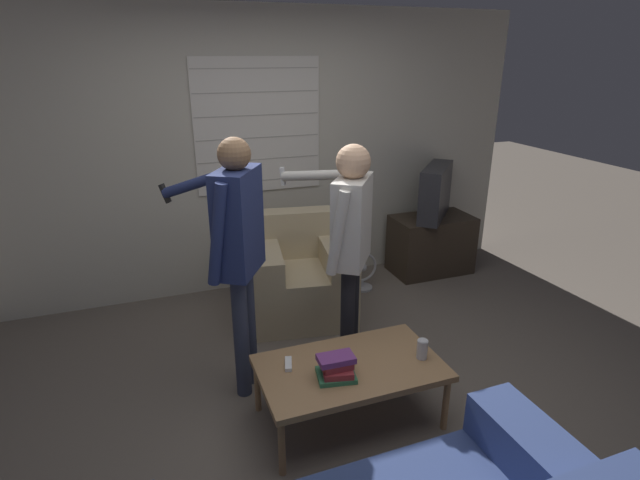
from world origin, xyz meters
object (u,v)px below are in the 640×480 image
(spare_remote, at_px, (288,364))
(floor_fan, at_px, (362,272))
(person_right_standing, at_px, (350,230))
(book_stack, at_px, (336,367))
(armchair_beige, at_px, (301,276))
(person_left_standing, at_px, (237,240))
(coffee_table, at_px, (350,370))
(tv, at_px, (435,192))
(soda_can, at_px, (422,349))

(spare_remote, height_order, floor_fan, spare_remote)
(person_right_standing, bearing_deg, book_stack, -172.95)
(book_stack, bearing_deg, armchair_beige, 79.78)
(person_left_standing, bearing_deg, armchair_beige, -6.80)
(coffee_table, height_order, floor_fan, coffee_table)
(coffee_table, relative_size, person_left_standing, 0.65)
(floor_fan, bearing_deg, person_right_standing, -119.92)
(person_right_standing, height_order, floor_fan, person_right_standing)
(book_stack, bearing_deg, coffee_table, 32.09)
(person_right_standing, relative_size, floor_fan, 4.38)
(tv, distance_m, book_stack, 2.63)
(armchair_beige, relative_size, tv, 1.44)
(tv, bearing_deg, coffee_table, -0.77)
(armchair_beige, bearing_deg, book_stack, 89.32)
(book_stack, height_order, spare_remote, book_stack)
(armchair_beige, xyz_separation_m, coffee_table, (-0.15, -1.41, 0.01))
(person_left_standing, xyz_separation_m, floor_fan, (1.39, 1.11, -0.91))
(armchair_beige, bearing_deg, person_left_standing, 61.15)
(armchair_beige, xyz_separation_m, floor_fan, (0.70, 0.25, -0.18))
(person_left_standing, bearing_deg, coffee_table, -104.06)
(person_right_standing, xyz_separation_m, spare_remote, (-0.59, -0.47, -0.62))
(coffee_table, relative_size, floor_fan, 2.99)
(person_right_standing, bearing_deg, spare_remote, 163.78)
(spare_remote, bearing_deg, tv, 55.76)
(armchair_beige, bearing_deg, tv, -156.25)
(person_left_standing, bearing_deg, soda_can, -90.89)
(person_left_standing, bearing_deg, book_stack, -114.56)
(soda_can, bearing_deg, floor_fan, 76.79)
(tv, bearing_deg, book_stack, -1.55)
(soda_can, bearing_deg, person_left_standing, 147.52)
(book_stack, height_order, floor_fan, book_stack)
(person_left_standing, relative_size, spare_remote, 12.56)
(person_right_standing, distance_m, book_stack, 0.95)
(coffee_table, height_order, spare_remote, spare_remote)
(coffee_table, distance_m, floor_fan, 1.87)
(tv, distance_m, person_right_standing, 1.89)
(armchair_beige, distance_m, coffee_table, 1.41)
(person_right_standing, bearing_deg, soda_can, -127.74)
(person_right_standing, distance_m, spare_remote, 0.98)
(coffee_table, bearing_deg, soda_can, -9.96)
(book_stack, relative_size, soda_can, 1.96)
(coffee_table, xyz_separation_m, soda_can, (0.45, -0.08, 0.10))
(person_left_standing, relative_size, book_stack, 6.91)
(soda_can, bearing_deg, armchair_beige, 101.34)
(tv, height_order, person_left_standing, person_left_standing)
(tv, bearing_deg, floor_fan, -37.82)
(armchair_beige, xyz_separation_m, soda_can, (0.30, -1.49, 0.11))
(armchair_beige, bearing_deg, floor_fan, -151.12)
(coffee_table, distance_m, person_right_standing, 0.93)
(coffee_table, bearing_deg, book_stack, -147.91)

